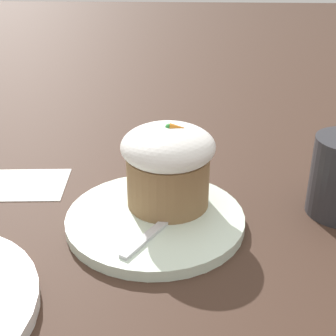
# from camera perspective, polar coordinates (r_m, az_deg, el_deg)

# --- Properties ---
(ground_plane) EXTENTS (4.00, 4.00, 0.00)m
(ground_plane) POSITION_cam_1_polar(r_m,az_deg,el_deg) (0.55, -1.55, -6.82)
(ground_plane) COLOR #3D281E
(dessert_plate) EXTENTS (0.20, 0.20, 0.01)m
(dessert_plate) POSITION_cam_1_polar(r_m,az_deg,el_deg) (0.54, -1.56, -6.26)
(dessert_plate) COLOR silver
(dessert_plate) RESTS_ON ground_plane
(carrot_cake) EXTENTS (0.11, 0.11, 0.10)m
(carrot_cake) POSITION_cam_1_polar(r_m,az_deg,el_deg) (0.54, 0.00, 0.52)
(carrot_cake) COLOR olive
(carrot_cake) RESTS_ON dessert_plate
(spoon) EXTENTS (0.08, 0.11, 0.01)m
(spoon) POSITION_cam_1_polar(r_m,az_deg,el_deg) (0.53, -0.09, -6.22)
(spoon) COLOR silver
(spoon) RESTS_ON dessert_plate
(paper_napkin) EXTENTS (0.11, 0.10, 0.00)m
(paper_napkin) POSITION_cam_1_polar(r_m,az_deg,el_deg) (0.65, -16.82, -1.90)
(paper_napkin) COLOR white
(paper_napkin) RESTS_ON ground_plane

